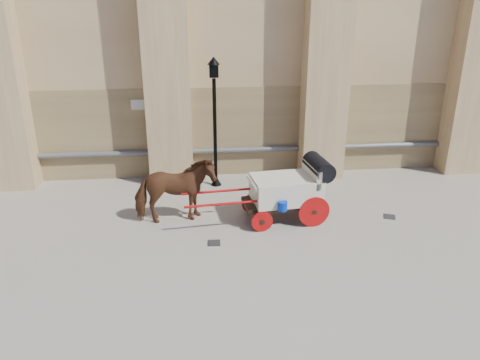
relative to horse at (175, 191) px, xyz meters
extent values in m
plane|color=gray|center=(0.80, -0.49, -0.90)|extent=(90.00, 90.00, 0.00)
cube|color=#9A7F54|center=(2.80, 3.66, 0.60)|extent=(44.00, 0.35, 3.00)
cylinder|color=#59595B|center=(2.80, 3.39, 0.00)|extent=(42.00, 0.18, 0.18)
cube|color=beige|center=(-1.20, 3.48, 1.60)|extent=(0.42, 0.04, 0.32)
imported|color=#582E1B|center=(0.00, 0.00, 0.00)|extent=(2.23, 1.25, 1.79)
cube|color=black|center=(2.88, -0.16, -0.38)|extent=(2.16, 1.15, 0.11)
cube|color=beige|center=(2.97, -0.15, 0.00)|extent=(1.91, 1.36, 0.66)
cube|color=beige|center=(3.68, -0.07, 0.38)|extent=(0.26, 1.19, 0.52)
cube|color=beige|center=(2.18, -0.23, 0.24)|extent=(0.44, 1.07, 0.09)
cylinder|color=black|center=(3.87, -0.05, 0.57)|extent=(0.65, 1.23, 0.53)
cylinder|color=#A7090B|center=(3.65, -0.66, -0.47)|extent=(0.85, 0.14, 0.85)
cylinder|color=#A7090B|center=(3.52, 0.50, -0.47)|extent=(0.85, 0.14, 0.85)
cylinder|color=#A7090B|center=(2.24, -0.81, -0.61)|extent=(0.57, 0.12, 0.57)
cylinder|color=#A7090B|center=(2.12, 0.35, -0.61)|extent=(0.57, 0.12, 0.57)
cylinder|color=#A7090B|center=(1.38, -0.74, -0.09)|extent=(2.26, 0.30, 0.07)
cylinder|color=#A7090B|center=(1.29, 0.11, -0.09)|extent=(2.26, 0.30, 0.07)
cylinder|color=#022BAF|center=(2.76, -0.83, -0.19)|extent=(0.25, 0.25, 0.25)
cylinder|color=black|center=(1.22, 2.56, 0.82)|extent=(0.11, 0.11, 3.44)
cone|color=black|center=(1.22, 2.56, -0.72)|extent=(0.34, 0.34, 0.34)
cube|color=black|center=(1.22, 2.56, 2.78)|extent=(0.27, 0.27, 0.40)
cone|color=black|center=(1.22, 2.56, 3.07)|extent=(0.38, 0.38, 0.23)
cube|color=black|center=(0.96, -1.32, -0.89)|extent=(0.34, 0.34, 0.01)
cube|color=black|center=(5.90, -0.32, -0.89)|extent=(0.41, 0.41, 0.01)
camera|label=1|loc=(0.56, -11.59, 4.81)|focal=35.00mm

